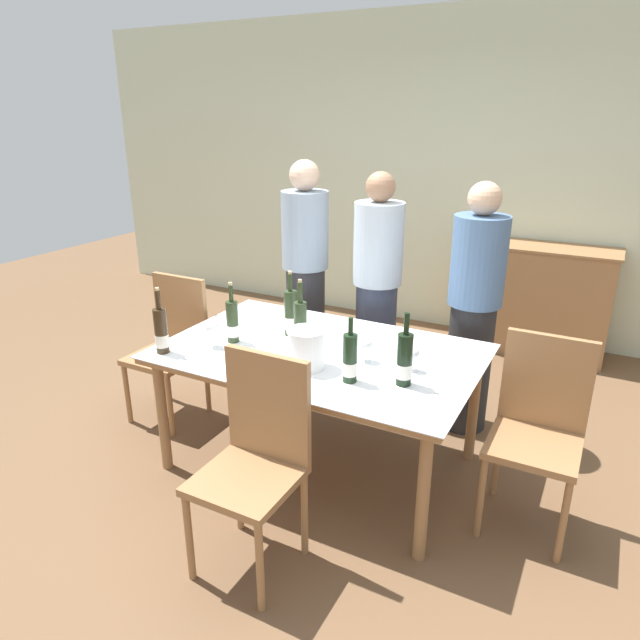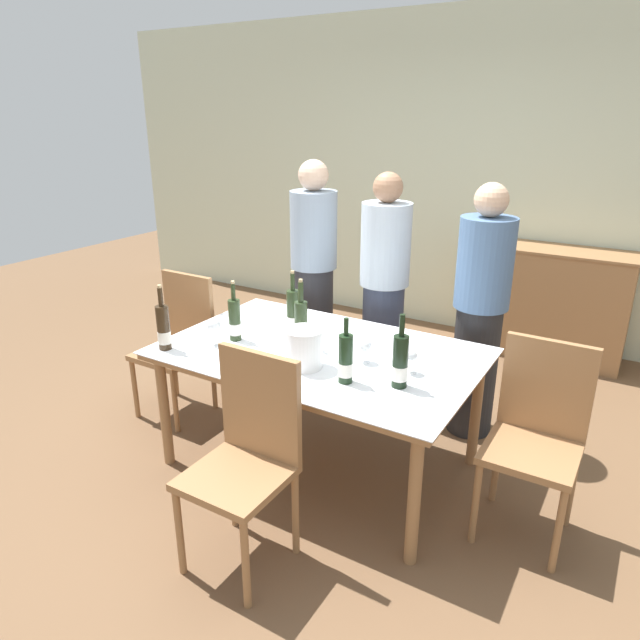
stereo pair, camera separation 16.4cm
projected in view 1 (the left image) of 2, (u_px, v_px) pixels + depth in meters
ground_plane at (320, 462)px, 3.40m from camera, size 12.00×12.00×0.00m
back_wall at (458, 177)px, 5.10m from camera, size 8.00×0.10×2.80m
sideboard_cabinet at (534, 299)px, 4.83m from camera, size 1.23×0.46×0.92m
dining_table at (320, 361)px, 3.17m from camera, size 1.73×1.11×0.72m
ice_bucket at (306, 348)px, 2.91m from camera, size 0.20×0.20×0.21m
wine_bottle_0 at (404, 361)px, 2.72m from camera, size 0.08×0.08×0.37m
wine_bottle_1 at (300, 325)px, 3.15m from camera, size 0.07×0.07×0.39m
wine_bottle_2 at (233, 322)px, 3.23m from camera, size 0.07×0.07×0.35m
wine_bottle_3 at (161, 331)px, 3.08m from camera, size 0.07×0.07×0.37m
wine_bottle_4 at (291, 314)px, 3.32m from camera, size 0.08×0.08×0.39m
wine_bottle_5 at (350, 360)px, 2.75m from camera, size 0.07×0.07×0.33m
wine_glass_0 at (212, 328)px, 3.16m from camera, size 0.08×0.08×0.16m
wine_glass_1 at (413, 355)px, 2.87m from camera, size 0.07×0.07×0.13m
wine_glass_2 at (366, 345)px, 2.98m from camera, size 0.08×0.08×0.13m
chair_right_end at (539, 421)px, 2.77m from camera, size 0.42×0.42×0.96m
chair_near_front at (257, 450)px, 2.51m from camera, size 0.42×0.42×0.99m
chair_left_end at (173, 339)px, 3.80m from camera, size 0.42×0.42×0.95m
person_host at (305, 278)px, 4.10m from camera, size 0.33×0.33×1.66m
person_guest_left at (377, 293)px, 3.87m from camera, size 0.33×0.33×1.61m
person_guest_right at (474, 312)px, 3.53m from camera, size 0.33×0.33×1.59m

